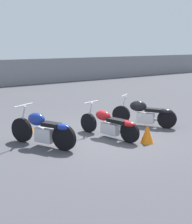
# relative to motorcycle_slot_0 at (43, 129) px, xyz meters

# --- Properties ---
(ground_plane) EXTENTS (60.00, 60.00, 0.00)m
(ground_plane) POSITION_rel_motorcycle_slot_0_xyz_m (1.73, -0.32, -0.44)
(ground_plane) COLOR #424247
(motorcycle_slot_0) EXTENTS (1.03, 1.88, 1.02)m
(motorcycle_slot_0) POSITION_rel_motorcycle_slot_0_xyz_m (0.00, 0.00, 0.00)
(motorcycle_slot_0) COLOR black
(motorcycle_slot_0) RESTS_ON ground_plane
(motorcycle_slot_1) EXTENTS (0.71, 2.04, 0.93)m
(motorcycle_slot_1) POSITION_rel_motorcycle_slot_0_xyz_m (1.83, -0.38, -0.06)
(motorcycle_slot_1) COLOR black
(motorcycle_slot_1) RESTS_ON ground_plane
(motorcycle_slot_2) EXTENTS (1.16, 1.84, 0.96)m
(motorcycle_slot_2) POSITION_rel_motorcycle_slot_0_xyz_m (3.51, -0.01, -0.03)
(motorcycle_slot_2) COLOR black
(motorcycle_slot_2) RESTS_ON ground_plane
(traffic_cone_near) EXTENTS (0.32, 0.32, 0.40)m
(traffic_cone_near) POSITION_rel_motorcycle_slot_0_xyz_m (0.22, 1.45, -0.24)
(traffic_cone_near) COLOR orange
(traffic_cone_near) RESTS_ON ground_plane
(traffic_cone_far) EXTENTS (0.35, 0.35, 0.50)m
(traffic_cone_far) POSITION_rel_motorcycle_slot_0_xyz_m (2.35, -1.33, -0.19)
(traffic_cone_far) COLOR orange
(traffic_cone_far) RESTS_ON ground_plane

